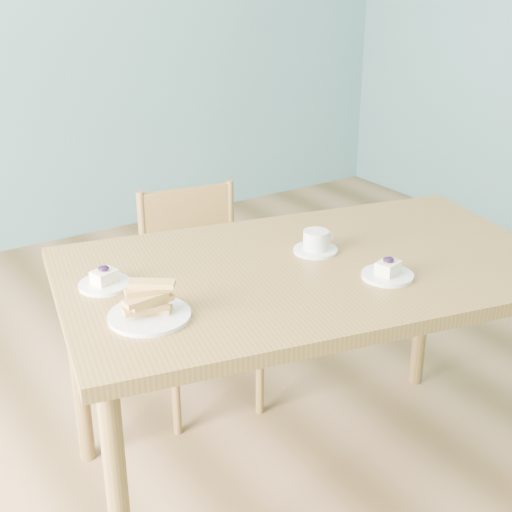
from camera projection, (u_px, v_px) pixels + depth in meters
room at (286, 70)px, 1.87m from camera, size 5.01×5.01×2.71m
dining_table at (309, 288)px, 2.14m from camera, size 1.61×1.13×0.78m
dining_chair at (200, 299)px, 2.68m from camera, size 0.44×0.43×0.84m
cheesecake_plate_near at (388, 272)px, 2.02m from camera, size 0.15×0.15×0.06m
cheesecake_plate_far at (105, 281)px, 1.97m from camera, size 0.15×0.15×0.06m
coffee_cup at (316, 243)px, 2.19m from camera, size 0.14×0.14×0.07m
biscotti_plate at (149, 307)px, 1.79m from camera, size 0.21×0.21×0.10m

